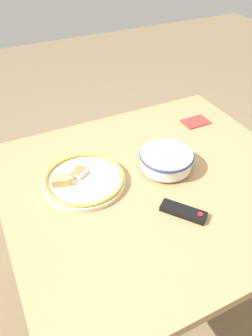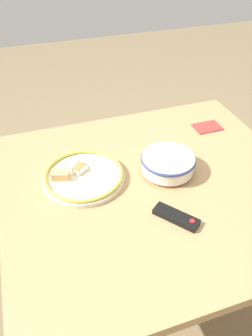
# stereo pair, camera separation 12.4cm
# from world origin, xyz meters

# --- Properties ---
(ground_plane) EXTENTS (8.00, 8.00, 0.00)m
(ground_plane) POSITION_xyz_m (0.00, 0.00, 0.00)
(ground_plane) COLOR #7F6B4C
(dining_table) EXTENTS (1.12, 1.01, 0.76)m
(dining_table) POSITION_xyz_m (0.00, 0.00, 0.67)
(dining_table) COLOR tan
(dining_table) RESTS_ON ground_plane
(noodle_bowl) EXTENTS (0.21, 0.21, 0.07)m
(noodle_bowl) POSITION_xyz_m (-0.07, -0.05, 0.81)
(noodle_bowl) COLOR silver
(noodle_bowl) RESTS_ON dining_table
(food_plate) EXTENTS (0.31, 0.31, 0.05)m
(food_plate) POSITION_xyz_m (0.25, -0.11, 0.78)
(food_plate) COLOR beige
(food_plate) RESTS_ON dining_table
(tv_remote) EXTENTS (0.13, 0.15, 0.02)m
(tv_remote) POSITION_xyz_m (-0.00, 0.18, 0.77)
(tv_remote) COLOR black
(tv_remote) RESTS_ON dining_table
(folded_napkin) EXTENTS (0.12, 0.09, 0.01)m
(folded_napkin) POSITION_xyz_m (-0.38, -0.28, 0.77)
(folded_napkin) COLOR #B2332D
(folded_napkin) RESTS_ON dining_table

